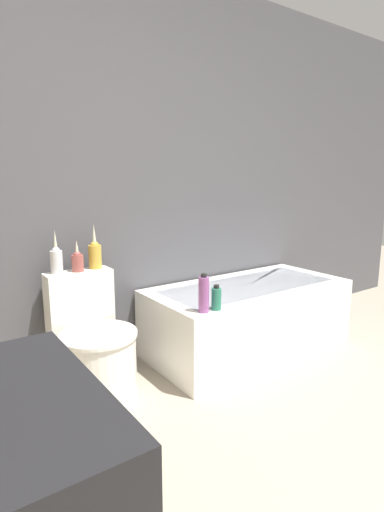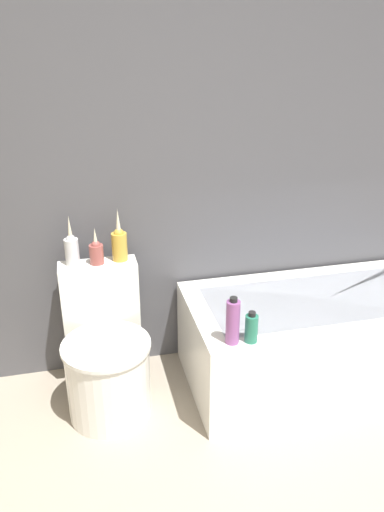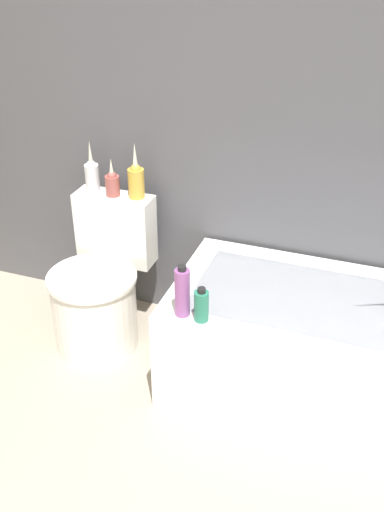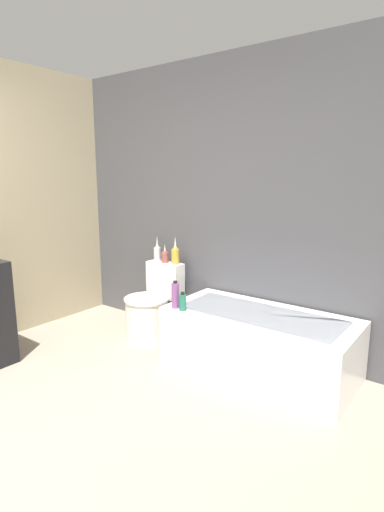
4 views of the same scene
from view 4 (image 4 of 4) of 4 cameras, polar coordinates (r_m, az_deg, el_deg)
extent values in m
cube|color=#4C4C51|center=(3.79, 2.56, 7.48)|extent=(6.40, 0.06, 2.60)
cube|color=white|center=(3.32, 9.50, -12.13)|extent=(1.49, 0.71, 0.49)
cube|color=#B7BCC6|center=(3.23, 9.64, -8.25)|extent=(1.29, 0.51, 0.01)
cylinder|color=white|center=(3.94, -6.44, -8.94)|extent=(0.41, 0.41, 0.39)
cylinder|color=white|center=(3.87, -6.51, -6.10)|extent=(0.43, 0.43, 0.02)
cube|color=white|center=(4.03, -3.84, -3.42)|extent=(0.39, 0.14, 0.36)
cylinder|color=silver|center=(4.07, -4.98, 0.26)|extent=(0.07, 0.07, 0.13)
sphere|color=silver|center=(4.05, -5.00, 1.19)|extent=(0.05, 0.05, 0.05)
cone|color=beige|center=(4.04, -5.01, 2.04)|extent=(0.02, 0.02, 0.12)
cylinder|color=#994C47|center=(3.98, -3.89, -0.23)|extent=(0.07, 0.07, 0.10)
sphere|color=#994C47|center=(3.97, -3.90, 0.48)|extent=(0.05, 0.05, 0.05)
cone|color=beige|center=(3.96, -3.91, 1.12)|extent=(0.02, 0.02, 0.09)
cylinder|color=gold|center=(3.92, -2.40, -0.07)|extent=(0.08, 0.08, 0.14)
sphere|color=gold|center=(3.90, -2.41, 0.96)|extent=(0.05, 0.05, 0.05)
cone|color=beige|center=(3.89, -2.42, 1.91)|extent=(0.03, 0.03, 0.13)
cylinder|color=#8C4C8C|center=(3.29, -2.40, -5.67)|extent=(0.06, 0.06, 0.21)
cylinder|color=black|center=(3.26, -2.42, -3.74)|extent=(0.03, 0.03, 0.02)
cylinder|color=#267259|center=(3.25, -1.35, -6.64)|extent=(0.06, 0.06, 0.13)
cylinder|color=black|center=(3.22, -1.35, -5.36)|extent=(0.03, 0.03, 0.02)
camera|label=1|loc=(3.41, -41.84, 3.44)|focal=28.00mm
camera|label=2|loc=(2.69, -40.77, 13.00)|focal=35.00mm
camera|label=3|loc=(1.46, -30.78, 24.75)|focal=42.00mm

